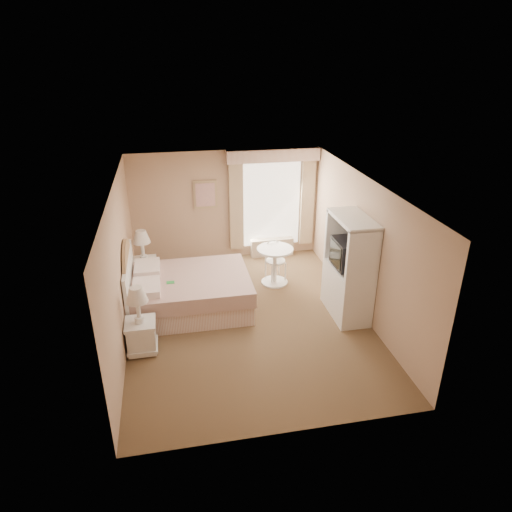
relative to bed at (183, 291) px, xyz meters
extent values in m
cube|color=brown|center=(1.11, -0.57, -0.37)|extent=(4.20, 5.50, 0.01)
cube|color=silver|center=(1.11, -0.57, 2.13)|extent=(4.20, 5.50, 0.01)
cube|color=#CFAA8A|center=(1.11, 2.18, 0.88)|extent=(4.20, 0.01, 2.50)
cube|color=#CFAA8A|center=(1.11, -3.32, 0.88)|extent=(4.20, 0.01, 2.50)
cube|color=#CFAA8A|center=(-0.99, -0.57, 0.88)|extent=(0.01, 5.50, 2.50)
cube|color=#CFAA8A|center=(3.21, -0.57, 0.88)|extent=(0.01, 5.50, 2.50)
cube|color=white|center=(2.16, 2.15, 0.88)|extent=(1.30, 0.02, 2.00)
cube|color=#C2AF88|center=(1.33, 2.10, 0.88)|extent=(0.30, 0.08, 2.05)
cube|color=#C2AF88|center=(2.99, 2.10, 0.88)|extent=(0.30, 0.08, 2.05)
cube|color=tan|center=(2.16, 2.06, 2.00)|extent=(2.05, 0.20, 0.28)
cube|color=beige|center=(2.16, 2.06, -0.16)|extent=(1.00, 0.22, 0.42)
cube|color=tan|center=(0.66, 2.15, 1.18)|extent=(0.52, 0.03, 0.62)
cube|color=beige|center=(0.66, 2.13, 1.18)|extent=(0.42, 0.02, 0.52)
cube|color=tan|center=(0.11, 0.00, -0.19)|extent=(2.16, 1.65, 0.37)
cube|color=#D2A79D|center=(0.11, 0.00, 0.14)|extent=(2.22, 1.71, 0.29)
cube|color=white|center=(-0.63, -0.39, 0.35)|extent=(0.46, 0.64, 0.14)
cube|color=white|center=(-0.63, 0.39, 0.35)|extent=(0.46, 0.64, 0.14)
cube|color=green|center=(-0.21, -0.15, 0.29)|extent=(0.14, 0.10, 0.01)
cube|color=white|center=(-0.94, 0.00, 0.19)|extent=(0.06, 1.75, 1.13)
cylinder|color=#A17F55|center=(-0.94, 0.00, 0.30)|extent=(0.05, 1.55, 1.55)
cube|color=white|center=(-0.73, -1.19, -0.11)|extent=(0.44, 0.44, 0.48)
cube|color=white|center=(-0.73, -1.19, 0.15)|extent=(0.48, 0.48, 0.06)
cube|color=white|center=(-0.73, -1.19, -0.28)|extent=(0.48, 0.48, 0.05)
cylinder|color=white|center=(-0.73, -1.19, 0.23)|extent=(0.15, 0.15, 0.10)
cylinder|color=white|center=(-0.73, -1.19, 0.42)|extent=(0.07, 0.07, 0.38)
cone|color=silver|center=(-0.73, -1.19, 0.68)|extent=(0.34, 0.34, 0.25)
cube|color=white|center=(-0.73, 1.13, -0.11)|extent=(0.45, 0.45, 0.49)
cube|color=white|center=(-0.73, 1.13, 0.17)|extent=(0.49, 0.49, 0.06)
cube|color=white|center=(-0.73, 1.13, -0.27)|extent=(0.49, 0.49, 0.05)
cylinder|color=white|center=(-0.73, 1.13, 0.24)|extent=(0.16, 0.16, 0.10)
cylinder|color=white|center=(-0.73, 1.13, 0.44)|extent=(0.07, 0.07, 0.39)
cone|color=silver|center=(-0.73, 1.13, 0.70)|extent=(0.35, 0.35, 0.25)
cylinder|color=white|center=(1.91, 0.69, -0.36)|extent=(0.55, 0.55, 0.03)
cylinder|color=white|center=(1.91, 0.69, 0.02)|extent=(0.08, 0.08, 0.74)
cylinder|color=white|center=(1.91, 0.69, 0.39)|extent=(0.74, 0.74, 0.04)
cylinder|color=white|center=(1.84, 0.66, -0.16)|extent=(0.03, 0.03, 0.42)
cylinder|color=white|center=(2.15, 0.73, -0.16)|extent=(0.03, 0.03, 0.42)
cylinder|color=white|center=(1.77, 0.97, -0.16)|extent=(0.03, 0.03, 0.42)
cylinder|color=white|center=(2.08, 1.03, -0.16)|extent=(0.03, 0.03, 0.42)
cylinder|color=white|center=(1.96, 0.85, 0.05)|extent=(0.48, 0.48, 0.04)
torus|color=white|center=(1.93, 0.97, 0.28)|extent=(0.41, 0.18, 0.40)
cylinder|color=white|center=(1.77, 0.97, 0.23)|extent=(0.03, 0.03, 0.37)
cylinder|color=white|center=(2.08, 1.03, 0.23)|extent=(0.03, 0.03, 0.37)
cube|color=white|center=(2.92, -0.72, 0.09)|extent=(0.57, 1.13, 0.93)
cube|color=white|center=(2.92, -1.25, 1.02)|extent=(0.57, 0.08, 0.93)
cube|color=white|center=(2.92, -0.20, 1.02)|extent=(0.57, 0.08, 0.93)
cube|color=white|center=(2.92, -0.72, 1.49)|extent=(0.57, 1.13, 0.06)
cube|color=white|center=(3.18, -0.72, 1.02)|extent=(0.04, 1.13, 0.93)
cube|color=black|center=(2.90, -0.72, 0.85)|extent=(0.50, 0.62, 0.50)
cube|color=black|center=(2.65, -0.72, 0.85)|extent=(0.02, 0.52, 0.41)
camera|label=1|loc=(-0.09, -7.53, 4.14)|focal=32.00mm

